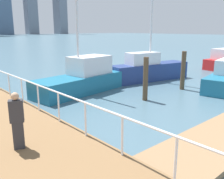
{
  "coord_description": "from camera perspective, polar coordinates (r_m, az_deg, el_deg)",
  "views": [
    {
      "loc": [
        -7.19,
        3.98,
        3.57
      ],
      "look_at": [
        -1.26,
        10.68,
        1.37
      ],
      "focal_mm": 39.7,
      "sensor_mm": 36.0,
      "label": 1
    }
  ],
  "objects": [
    {
      "name": "dock_piling_0",
      "position": [
        15.4,
        16.05,
        4.22
      ],
      "size": [
        0.27,
        0.27,
        2.29
      ],
      "primitive_type": "cylinder",
      "color": "brown",
      "rests_on": "ground_plane"
    },
    {
      "name": "moored_boat_1",
      "position": [
        14.34,
        -6.96,
        2.53
      ],
      "size": [
        5.72,
        2.67,
        8.18
      ],
      "color": "#1E6B8C",
      "rests_on": "ground_plane"
    },
    {
      "name": "dock_piling_3",
      "position": [
        12.59,
        7.73,
        2.41
      ],
      "size": [
        0.26,
        0.26,
        2.21
      ],
      "primitive_type": "cylinder",
      "color": "brown",
      "rests_on": "ground_plane"
    },
    {
      "name": "skyline_tower_5",
      "position": [
        174.9,
        -24.42,
        18.33
      ],
      "size": [
        10.32,
        10.1,
        41.82
      ],
      "primitive_type": "cube",
      "rotation": [
        0.0,
        0.0,
        -0.01
      ],
      "color": "slate",
      "rests_on": "ground_plane"
    },
    {
      "name": "pedestrian_1",
      "position": [
        7.09,
        -21.01,
        -6.62
      ],
      "size": [
        0.42,
        0.35,
        1.57
      ],
      "color": "#333338",
      "rests_on": "boardwalk"
    },
    {
      "name": "boardwalk_railing",
      "position": [
        5.76,
        7.99,
        -10.25
      ],
      "size": [
        0.06,
        23.94,
        1.08
      ],
      "color": "white",
      "rests_on": "boardwalk"
    },
    {
      "name": "ground_plane",
      "position": [
        17.92,
        -16.99,
        1.71
      ],
      "size": [
        300.0,
        300.0,
        0.0
      ],
      "primitive_type": "plane",
      "color": "#476675"
    },
    {
      "name": "moored_boat_5",
      "position": [
        17.72,
        8.39,
        4.67
      ],
      "size": [
        6.19,
        2.5,
        8.58
      ],
      "color": "navy",
      "rests_on": "ground_plane"
    }
  ]
}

